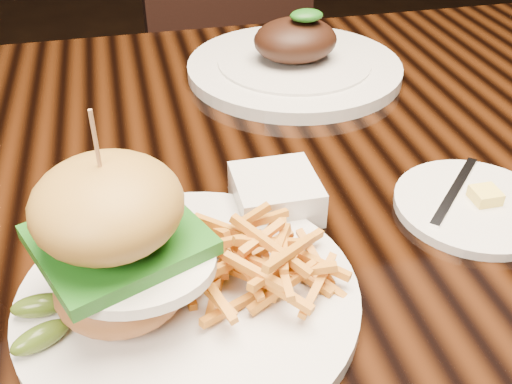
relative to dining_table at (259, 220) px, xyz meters
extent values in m
cube|color=black|center=(0.00, 0.00, 0.06)|extent=(1.60, 0.90, 0.04)
cylinder|color=silver|center=(-0.11, -0.19, 0.08)|extent=(0.29, 0.29, 0.01)
ellipsoid|color=brown|center=(-0.16, -0.20, 0.12)|extent=(0.10, 0.10, 0.05)
ellipsoid|color=silver|center=(-0.14, -0.21, 0.14)|extent=(0.12, 0.10, 0.01)
ellipsoid|color=orange|center=(-0.12, -0.22, 0.15)|extent=(0.02, 0.02, 0.01)
cube|color=#1D6C1B|center=(-0.16, -0.20, 0.15)|extent=(0.15, 0.15, 0.01)
ellipsoid|color=olive|center=(-0.16, -0.20, 0.19)|extent=(0.11, 0.11, 0.07)
cylinder|color=#A6784D|center=(-0.16, -0.20, 0.23)|extent=(0.00, 0.00, 0.09)
ellipsoid|color=#324A13|center=(-0.22, -0.23, 0.10)|extent=(0.05, 0.04, 0.02)
ellipsoid|color=#324A13|center=(-0.22, -0.19, 0.10)|extent=(0.05, 0.02, 0.02)
cylinder|color=silver|center=(0.19, -0.13, 0.08)|extent=(0.16, 0.16, 0.01)
cube|color=#FCDF52|center=(0.21, -0.13, 0.09)|extent=(0.03, 0.03, 0.01)
cube|color=white|center=(0.18, -0.11, 0.09)|extent=(0.10, 0.11, 0.00)
cube|color=silver|center=(0.00, -0.08, 0.10)|extent=(0.08, 0.08, 0.04)
cylinder|color=silver|center=(0.11, 0.23, 0.09)|extent=(0.31, 0.31, 0.02)
cylinder|color=silver|center=(0.11, 0.23, 0.09)|extent=(0.22, 0.22, 0.02)
ellipsoid|color=black|center=(0.11, 0.23, 0.13)|extent=(0.12, 0.10, 0.06)
ellipsoid|color=#1D6C1B|center=(0.12, 0.22, 0.17)|extent=(0.05, 0.03, 0.02)
cube|color=black|center=(0.18, 0.80, -0.22)|extent=(0.50, 0.50, 0.06)
cylinder|color=black|center=(0.01, 0.59, -0.45)|extent=(0.04, 0.04, 0.45)
cylinder|color=black|center=(0.39, 0.63, -0.45)|extent=(0.04, 0.04, 0.45)
cylinder|color=black|center=(-0.03, 0.97, -0.45)|extent=(0.04, 0.04, 0.45)
cylinder|color=black|center=(0.35, 1.01, -0.45)|extent=(0.04, 0.04, 0.45)
camera|label=1|loc=(-0.13, -0.55, 0.45)|focal=42.00mm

